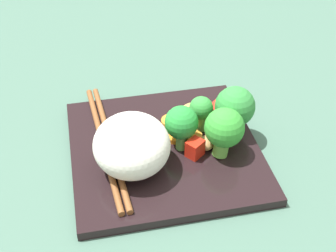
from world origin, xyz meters
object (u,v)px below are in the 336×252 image
rice_mound (132,145)px  carrot_slice_3 (176,135)px  square_plate (164,150)px  broccoli_floret_3 (182,126)px  chopstick_pair (107,143)px

rice_mound → carrot_slice_3: (-6.38, -4.21, -3.17)cm
carrot_slice_3 → square_plate: bearing=38.1°
square_plate → broccoli_floret_3: broccoli_floret_3 is taller
square_plate → carrot_slice_3: size_ratio=7.92×
square_plate → broccoli_floret_3: bearing=168.3°
carrot_slice_3 → rice_mound: bearing=33.4°
carrot_slice_3 → broccoli_floret_3: bearing=100.5°
square_plate → broccoli_floret_3: 4.56cm
broccoli_floret_3 → carrot_slice_3: broccoli_floret_3 is taller
rice_mound → chopstick_pair: (2.56, -4.64, -3.11)cm
carrot_slice_3 → chopstick_pair: (8.94, -0.43, 0.06)cm
square_plate → chopstick_pair: 7.42cm
broccoli_floret_3 → chopstick_pair: bearing=-14.0°
rice_mound → broccoli_floret_3: (-6.73, -2.32, -0.12)cm
square_plate → chopstick_pair: chopstick_pair is taller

